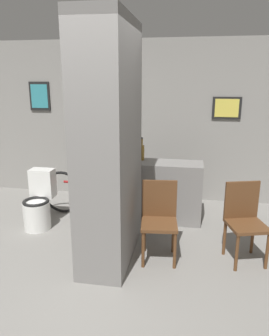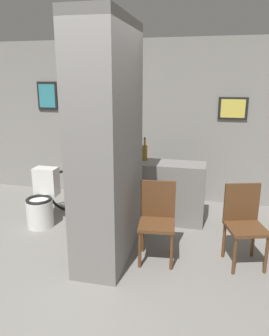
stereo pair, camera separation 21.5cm
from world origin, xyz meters
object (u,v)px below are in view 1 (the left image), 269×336
Objects in this scene: bicycle at (92,193)px; chair_near_pillar at (159,217)px; chair_by_doorway at (244,218)px; bottle_tall at (142,152)px; toilet at (39,204)px.

chair_near_pillar is at bearing -42.38° from bicycle.
chair_near_pillar is 0.56× the size of bicycle.
bottle_tall is at bearing 126.29° from chair_by_doorway.
toilet is 2.33× the size of bottle_tall.
toilet reaches higher than bicycle.
chair_near_pillar is at bearing -71.41° from bottle_tall.
bicycle is at bearing 131.27° from chair_near_pillar.
chair_near_pillar is 0.95m from chair_by_doorway.
chair_by_doorway is 0.56× the size of bicycle.
bottle_tall is at bearing 102.24° from chair_near_pillar.
chair_near_pillar is 2.66× the size of bottle_tall.
toilet is 0.88× the size of chair_near_pillar.
chair_by_doorway is 1.72m from bottle_tall.
bicycle is at bearing 139.87° from chair_by_doorway.
chair_by_doorway is (0.94, 0.12, 0.00)m from chair_near_pillar.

